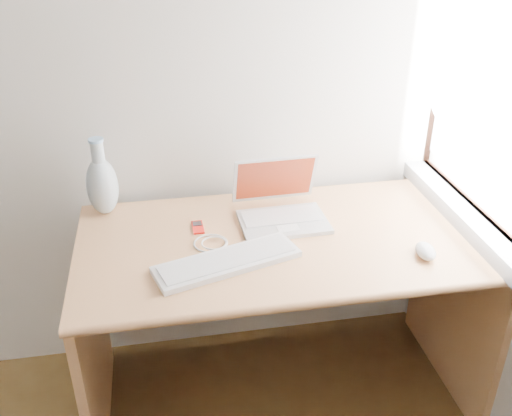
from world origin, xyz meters
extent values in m
cube|color=gray|center=(1.69, 1.30, 0.79)|extent=(0.10, 0.96, 0.06)
cube|color=white|center=(1.67, 1.30, 1.35)|extent=(0.02, 0.84, 0.92)
cube|color=tan|center=(1.03, 1.34, 0.75)|extent=(1.44, 0.72, 0.03)
cube|color=tan|center=(0.32, 1.34, 0.37)|extent=(0.03, 0.68, 0.73)
cube|color=tan|center=(1.74, 1.34, 0.37)|extent=(0.03, 0.68, 0.73)
cube|color=tan|center=(1.03, 1.68, 0.49)|extent=(1.38, 0.03, 0.49)
cube|color=silver|center=(1.04, 1.43, 0.77)|extent=(0.32, 0.23, 0.02)
cube|color=white|center=(1.04, 1.43, 0.78)|extent=(0.29, 0.13, 0.00)
cube|color=silver|center=(1.04, 1.54, 0.88)|extent=(0.32, 0.09, 0.20)
cube|color=maroon|center=(1.04, 1.54, 0.88)|extent=(0.29, 0.07, 0.17)
cube|color=white|center=(0.81, 1.21, 0.77)|extent=(0.50, 0.28, 0.02)
cube|color=white|center=(0.81, 1.21, 0.78)|extent=(0.46, 0.23, 0.00)
ellipsoid|color=silver|center=(1.46, 1.14, 0.78)|extent=(0.08, 0.11, 0.04)
cube|color=#A7110B|center=(0.73, 1.45, 0.77)|extent=(0.04, 0.09, 0.01)
cube|color=black|center=(0.73, 1.45, 0.77)|extent=(0.03, 0.03, 0.00)
torus|color=white|center=(0.77, 1.34, 0.77)|extent=(0.13, 0.13, 0.01)
cube|color=white|center=(0.82, 1.21, 0.77)|extent=(0.03, 0.07, 0.01)
ellipsoid|color=silver|center=(0.40, 1.63, 0.87)|extent=(0.12, 0.12, 0.22)
cylinder|color=silver|center=(0.40, 1.63, 1.01)|extent=(0.05, 0.05, 0.09)
cylinder|color=#93C1EC|center=(0.40, 1.63, 1.05)|extent=(0.05, 0.05, 0.01)
camera|label=1|loc=(0.63, -0.31, 1.81)|focal=40.00mm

